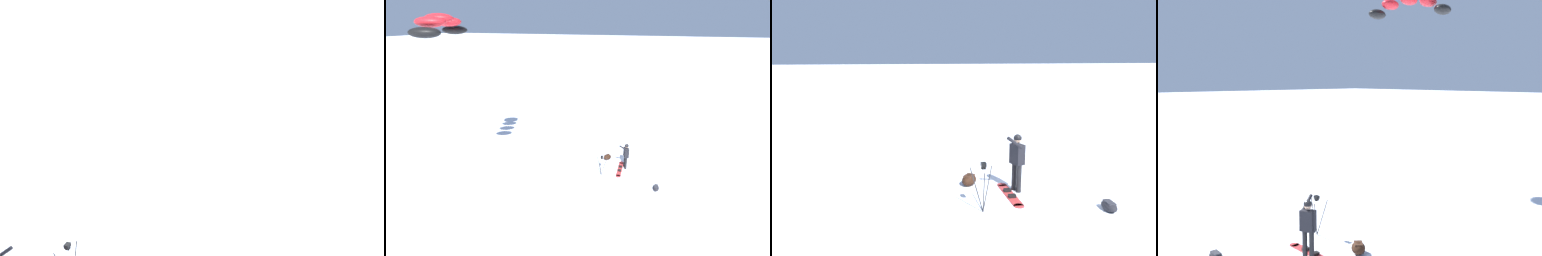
# 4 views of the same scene
# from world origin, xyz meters

# --- Properties ---
(camera_tripod) EXTENTS (0.60, 0.60, 1.30)m
(camera_tripod) POSITION_xyz_m (2.08, 0.96, 0.93)
(camera_tripod) COLOR #262628
(camera_tripod) RESTS_ON ground_plane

